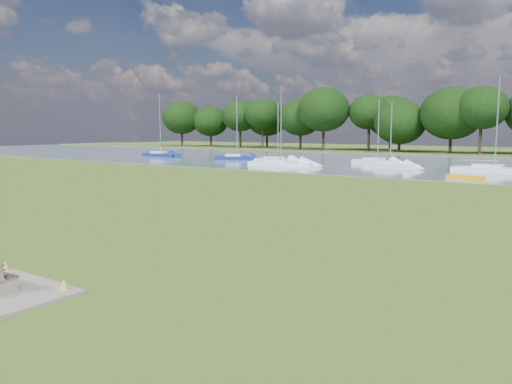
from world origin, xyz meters
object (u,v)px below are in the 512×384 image
Objects in this scene: sailboat_0 at (277,159)px; sailboat_6 at (377,161)px; sailboat_5 at (160,154)px; sailboat_4 at (237,156)px; sailboat_2 at (493,168)px; sailboat_8 at (389,164)px; kayak at (465,177)px; sailboat_7 at (280,162)px.

sailboat_0 is 0.98× the size of sailboat_6.
sailboat_5 is at bearing -158.65° from sailboat_6.
sailboat_4 is 19.42m from sailboat_6.
sailboat_2 is at bearing 3.78° from sailboat_0.
sailboat_8 is (14.96, -0.46, 0.03)m from sailboat_0.
kayak is at bearing -95.01° from sailboat_2.
sailboat_7 reaches higher than sailboat_8.
sailboat_6 is 0.85× the size of sailboat_7.
sailboat_2 is 0.97× the size of sailboat_5.
sailboat_0 is 14.97m from sailboat_8.
sailboat_2 reaches higher than kayak.
sailboat_7 is at bearing -172.30° from kayak.
sailboat_4 reaches higher than sailboat_6.
sailboat_4 reaches higher than sailboat_0.
sailboat_5 is at bearing -173.43° from kayak.
sailboat_6 is at bearing 30.59° from sailboat_7.
kayak is 0.45× the size of sailboat_8.
sailboat_6 reaches higher than kayak.
sailboat_5 reaches higher than sailboat_6.
sailboat_4 is at bearing 178.18° from sailboat_2.
sailboat_2 is 1.00× the size of sailboat_7.
sailboat_5 is 33.67m from sailboat_6.
sailboat_0 reaches higher than kayak.
sailboat_4 is (-32.00, 9.90, 0.34)m from kayak.
sailboat_4 is 0.96× the size of sailboat_7.
sailboat_2 reaches higher than sailboat_8.
sailboat_8 is (11.41, 4.57, -0.00)m from sailboat_7.
sailboat_0 is at bearing -1.04° from sailboat_5.
kayak is 0.34× the size of sailboat_5.
sailboat_2 is (0.94, 7.73, 0.33)m from kayak.
kayak is 0.35× the size of sailboat_7.
sailboat_6 is at bearing 162.60° from sailboat_2.
sailboat_2 is 10.69m from sailboat_8.
sailboat_4 reaches higher than sailboat_8.
sailboat_6 is (19.24, 2.64, -0.03)m from sailboat_4.
sailboat_4 is 22.32m from sailboat_8.
sailboat_5 is (-14.29, -0.48, 0.01)m from sailboat_4.
sailboat_5 is (-46.29, 9.43, 0.35)m from kayak.
sailboat_0 is (-24.69, 8.89, 0.26)m from kayak.
sailboat_0 is 0.87× the size of sailboat_4.
kayak is at bearing -13.43° from sailboat_0.
sailboat_5 reaches higher than kayak.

